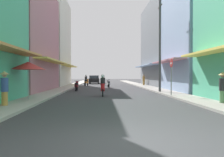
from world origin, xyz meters
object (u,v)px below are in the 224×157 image
object	(u,v)px
parked_car	(94,79)
pedestrian_foreground	(144,80)
pedestrian_crossing	(5,87)
motorbike_black	(103,81)
street_sign_no_entry	(171,72)
pedestrian_far	(223,86)
motorbike_orange	(86,81)
utility_pole	(160,45)
motorbike_red	(103,86)
vendor_umbrella	(28,66)
motorbike_white	(108,84)
motorbike_maroon	(77,86)

from	to	relation	value
parked_car	pedestrian_foreground	xyz separation A→B (m)	(7.28, -8.23, 0.06)
pedestrian_foreground	pedestrian_crossing	bearing A→B (deg)	-116.11
motorbike_black	street_sign_no_entry	world-z (taller)	street_sign_no_entry
pedestrian_far	parked_car	bearing A→B (deg)	104.36
motorbike_orange	pedestrian_crossing	world-z (taller)	pedestrian_crossing
parked_car	pedestrian_crossing	bearing A→B (deg)	-96.14
motorbike_orange	utility_pole	world-z (taller)	utility_pole
motorbike_red	vendor_umbrella	distance (m)	5.55
motorbike_black	utility_pole	xyz separation A→B (m)	(4.77, -13.64, 3.35)
motorbike_white	motorbike_red	distance (m)	10.83
motorbike_maroon	vendor_umbrella	distance (m)	8.96
motorbike_white	street_sign_no_entry	xyz separation A→B (m)	(4.04, -11.69, 1.21)
motorbike_maroon	motorbike_black	size ratio (longest dim) A/B	1.00
motorbike_black	pedestrian_foreground	size ratio (longest dim) A/B	1.13
pedestrian_foreground	utility_pole	xyz separation A→B (m)	(-1.00, -12.90, 3.26)
motorbike_white	pedestrian_foreground	size ratio (longest dim) A/B	1.13
motorbike_maroon	utility_pole	distance (m)	8.63
street_sign_no_entry	motorbike_white	bearing A→B (deg)	109.09
motorbike_maroon	motorbike_white	size ratio (longest dim) A/B	1.00
motorbike_black	parked_car	size ratio (longest dim) A/B	0.44
pedestrian_crossing	motorbike_white	bearing A→B (deg)	72.27
motorbike_maroon	pedestrian_foreground	distance (m)	13.11
motorbike_red	motorbike_orange	bearing A→B (deg)	98.18
vendor_umbrella	utility_pole	size ratio (longest dim) A/B	0.29
pedestrian_far	pedestrian_crossing	world-z (taller)	pedestrian_crossing
vendor_umbrella	pedestrian_foreground	bearing A→B (deg)	61.43
motorbike_black	street_sign_no_entry	xyz separation A→B (m)	(4.67, -17.16, 1.01)
motorbike_white	utility_pole	size ratio (longest dim) A/B	0.23
utility_pole	parked_car	bearing A→B (deg)	106.54
motorbike_black	motorbike_red	bearing A→B (deg)	-90.33
motorbike_black	pedestrian_foreground	xyz separation A→B (m)	(5.77, -0.74, 0.10)
pedestrian_far	street_sign_no_entry	bearing A→B (deg)	105.97
motorbike_red	utility_pole	distance (m)	6.47
motorbike_red	pedestrian_crossing	bearing A→B (deg)	-128.34
utility_pole	pedestrian_crossing	bearing A→B (deg)	-138.25
pedestrian_foreground	vendor_umbrella	distance (m)	21.36
parked_car	motorbike_orange	bearing A→B (deg)	-95.82
motorbike_red	pedestrian_far	bearing A→B (deg)	-41.38
motorbike_white	pedestrian_foreground	distance (m)	7.00
motorbike_red	street_sign_no_entry	size ratio (longest dim) A/B	0.68
motorbike_white	vendor_umbrella	xyz separation A→B (m)	(-5.05, -14.00, 1.57)
motorbike_maroon	utility_pole	bearing A→B (deg)	-20.82
pedestrian_foreground	street_sign_no_entry	world-z (taller)	street_sign_no_entry
motorbike_white	vendor_umbrella	bearing A→B (deg)	-109.83
parked_car	pedestrian_foreground	distance (m)	10.98
motorbike_orange	vendor_umbrella	world-z (taller)	vendor_umbrella
motorbike_orange	pedestrian_foreground	xyz separation A→B (m)	(8.11, -0.04, 0.10)
motorbike_white	pedestrian_crossing	distance (m)	17.44
pedestrian_far	utility_pole	world-z (taller)	utility_pole
motorbike_white	pedestrian_far	size ratio (longest dim) A/B	1.08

